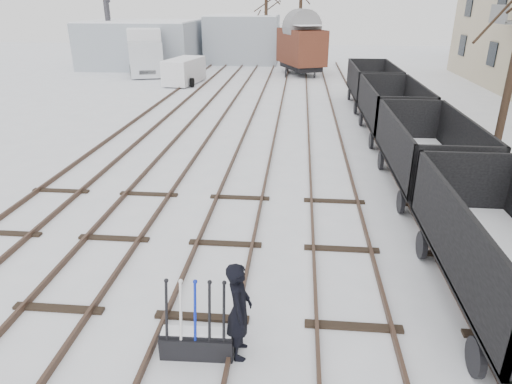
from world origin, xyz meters
TOP-DOWN VIEW (x-y plane):
  - ground at (0.00, 0.00)m, footprint 120.00×120.00m
  - tracks at (-0.00, 13.67)m, footprint 13.90×52.00m
  - shed_left at (-13.00, 36.00)m, footprint 10.00×8.00m
  - shed_right at (-4.00, 40.00)m, footprint 7.00×6.00m
  - ground_frame at (0.13, -0.98)m, footprint 1.31×0.46m
  - worker at (0.88, -0.88)m, footprint 0.50×0.71m
  - freight_wagon_a at (6.00, 0.92)m, footprint 2.38×5.96m
  - freight_wagon_b at (6.00, 7.32)m, footprint 2.38×5.96m
  - freight_wagon_c at (6.00, 13.72)m, footprint 2.38×5.96m
  - freight_wagon_d at (6.00, 20.12)m, footprint 2.38×5.96m
  - box_van_wagon at (1.79, 32.31)m, footprint 4.55×5.93m
  - lorry at (-11.48, 32.10)m, footprint 4.36×8.50m
  - panel_van at (-6.83, 26.86)m, footprint 2.50×4.47m
  - crane at (-15.56, 35.10)m, footprint 2.37×5.61m
  - tree_near at (9.72, 11.08)m, footprint 0.30×0.30m
  - tree_far_left at (-1.55, 37.73)m, footprint 0.30×0.30m
  - tree_far_right at (1.61, 37.23)m, footprint 0.30×0.30m

SIDE VIEW (x-z plane):
  - ground at x=0.00m, z-range 0.00..0.00m
  - tracks at x=0.00m, z-range -0.01..0.16m
  - ground_frame at x=0.13m, z-range -0.46..1.03m
  - freight_wagon_a at x=6.00m, z-range -0.29..2.15m
  - freight_wagon_b at x=6.00m, z-range -0.29..2.15m
  - freight_wagon_c at x=6.00m, z-range -0.29..2.15m
  - freight_wagon_d at x=6.00m, z-range -0.29..2.15m
  - worker at x=0.88m, z-range 0.00..1.87m
  - panel_van at x=-6.83m, z-range 0.04..1.90m
  - lorry at x=-11.48m, z-range 0.05..3.75m
  - shed_left at x=-13.00m, z-range 0.00..4.10m
  - shed_right at x=-4.00m, z-range 0.00..4.50m
  - box_van_wagon at x=1.79m, z-range 0.33..4.36m
  - crane at x=-15.56m, z-range -2.23..7.17m
  - tree_near at x=9.72m, z-range 0.00..6.82m
  - tree_far_left at x=-1.55m, z-range 0.00..6.87m
  - tree_far_right at x=1.61m, z-range 0.00..8.19m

